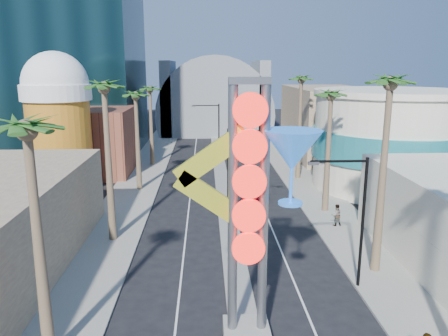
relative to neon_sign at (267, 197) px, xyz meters
The scene contains 21 objects.
sidewalk_west 34.43m from the neon_sign, 107.85° to the left, with size 5.00×100.00×0.15m, color gray.
sidewalk_east 33.97m from the neon_sign, 74.84° to the left, with size 5.00×100.00×0.15m, color gray.
median 35.79m from the neon_sign, 91.33° to the left, with size 1.60×84.00×0.15m, color gray.
brick_filler_west 39.01m from the neon_sign, 115.64° to the left, with size 10.00×10.00×8.00m, color brown.
filler_east 47.58m from the neon_sign, 71.37° to the left, with size 10.00×20.00×10.00m, color #8D6E5B.
beer_mug 32.39m from the neon_sign, 123.38° to the left, with size 7.00×7.00×14.50m.
turquoise_building 32.10m from the neon_sign, 57.56° to the left, with size 16.60×16.60×10.60m.
canopy 69.11m from the neon_sign, 90.68° to the left, with size 22.00×16.00×22.00m.
neon_sign is the anchor object (origin of this frame).
streetlight_0 17.21m from the neon_sign, 90.90° to the left, with size 3.79×0.25×8.00m.
streetlight_1 41.13m from the neon_sign, 91.90° to the left, with size 3.79×0.25×8.00m.
streetlight_2 8.15m from the neon_sign, 40.46° to the left, with size 3.45×0.25×8.00m.
palm_0 10.21m from the neon_sign, behind, with size 2.40×2.40×11.70m.
palm_1 16.70m from the neon_sign, 126.98° to the left, with size 2.40×2.40×12.70m.
palm_2 28.85m from the neon_sign, 109.95° to the left, with size 2.40×2.40×11.20m.
palm_3 40.31m from the neon_sign, 104.11° to the left, with size 2.40×2.40×11.20m.
palm_5 11.50m from the neon_sign, 40.70° to the left, with size 2.40×2.40×13.20m.
palm_6 20.89m from the neon_sign, 66.74° to the left, with size 2.40×2.40×11.70m.
palm_7 32.29m from the neon_sign, 75.23° to the left, with size 2.40×2.40×12.70m.
red_pickup 25.14m from the neon_sign, 84.86° to the left, with size 2.49×5.41×1.50m, color maroon.
pedestrian_b 18.19m from the neon_sign, 62.04° to the left, with size 0.88×0.69×1.82m, color gray.
Camera 1 is at (-1.90, -15.57, 12.99)m, focal length 35.00 mm.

